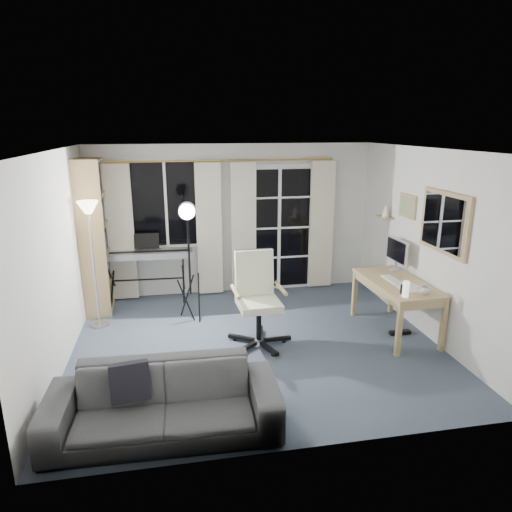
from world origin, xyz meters
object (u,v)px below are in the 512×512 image
(office_chair, at_px, (256,290))
(sofa, at_px, (163,392))
(studio_light, at_px, (188,225))
(torchiere_lamp, at_px, (90,227))
(bookshelf, at_px, (93,239))
(desk, at_px, (397,288))
(keyboard_piano, at_px, (147,255))
(monitor, at_px, (397,252))
(mug, at_px, (425,290))

(office_chair, height_order, sofa, office_chair)
(office_chair, bearing_deg, studio_light, 133.04)
(torchiere_lamp, relative_size, studio_light, 1.00)
(bookshelf, distance_m, studio_light, 1.62)
(studio_light, height_order, office_chair, studio_light)
(office_chair, height_order, desk, office_chair)
(torchiere_lamp, xyz_separation_m, desk, (3.91, -0.93, -0.77))
(keyboard_piano, bearing_deg, studio_light, -51.63)
(studio_light, bearing_deg, monitor, -4.17)
(desk, bearing_deg, mug, -80.56)
(office_chair, bearing_deg, keyboard_piano, 128.36)
(keyboard_piano, distance_m, mug, 4.00)
(keyboard_piano, height_order, mug, keyboard_piano)
(monitor, distance_m, mug, 0.98)
(keyboard_piano, bearing_deg, mug, -30.82)
(torchiere_lamp, distance_m, sofa, 2.83)
(torchiere_lamp, distance_m, studio_light, 1.26)
(torchiere_lamp, distance_m, office_chair, 2.33)
(torchiere_lamp, bearing_deg, bookshelf, 97.77)
(office_chair, bearing_deg, sofa, -127.60)
(keyboard_piano, xyz_separation_m, sofa, (0.25, -3.25, -0.36))
(keyboard_piano, xyz_separation_m, studio_light, (0.61, -0.83, 0.62))
(monitor, relative_size, mug, 4.40)
(monitor, bearing_deg, sofa, -149.73)
(torchiere_lamp, height_order, mug, torchiere_lamp)
(torchiere_lamp, bearing_deg, sofa, -70.04)
(bookshelf, xyz_separation_m, desk, (4.01, -1.68, -0.44))
(studio_light, distance_m, desk, 2.88)
(bookshelf, bearing_deg, studio_light, -33.37)
(bookshelf, distance_m, mug, 4.66)
(desk, relative_size, mug, 11.56)
(sofa, bearing_deg, torchiere_lamp, 111.79)
(keyboard_piano, relative_size, monitor, 2.73)
(desk, bearing_deg, torchiere_lamp, 164.69)
(keyboard_piano, height_order, monitor, monitor)
(torchiere_lamp, relative_size, desk, 1.28)
(torchiere_lamp, bearing_deg, monitor, -6.73)
(keyboard_piano, xyz_separation_m, office_chair, (1.40, -1.60, -0.07))
(office_chair, distance_m, sofa, 2.02)
(bookshelf, bearing_deg, torchiere_lamp, -84.47)
(keyboard_piano, bearing_deg, desk, -25.11)
(bookshelf, bearing_deg, keyboard_piano, -1.47)
(bookshelf, relative_size, office_chair, 1.91)
(mug, bearing_deg, bookshelf, 152.09)
(office_chair, relative_size, mug, 10.02)
(sofa, bearing_deg, desk, 29.28)
(desk, xyz_separation_m, sofa, (-3.00, -1.56, -0.22))
(keyboard_piano, relative_size, sofa, 0.68)
(desk, bearing_deg, office_chair, 175.52)
(sofa, bearing_deg, bookshelf, 109.12)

